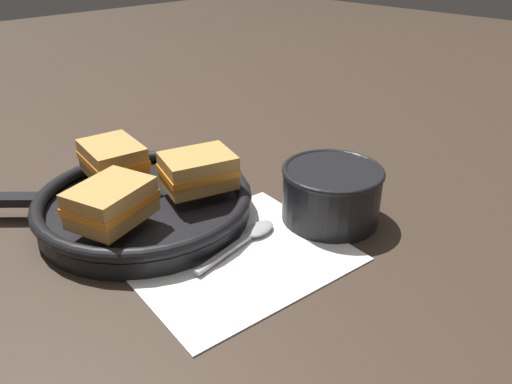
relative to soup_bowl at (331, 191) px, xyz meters
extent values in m
plane|color=#382B21|center=(-0.10, 0.03, -0.04)|extent=(4.00, 4.00, 0.00)
cube|color=white|center=(-0.15, 0.03, -0.04)|extent=(0.28, 0.25, 0.00)
cylinder|color=black|center=(0.00, 0.00, -0.01)|extent=(0.13, 0.13, 0.08)
cylinder|color=#DB5B1E|center=(0.00, 0.00, 0.02)|extent=(0.12, 0.12, 0.01)
torus|color=black|center=(0.00, 0.00, 0.03)|extent=(0.14, 0.14, 0.01)
cube|color=#9E9EA3|center=(-0.17, 0.03, -0.04)|extent=(0.10, 0.02, 0.01)
ellipsoid|color=#9E9EA3|center=(-0.09, 0.04, -0.04)|extent=(0.05, 0.03, 0.01)
cylinder|color=black|center=(-0.18, 0.18, -0.03)|extent=(0.28, 0.28, 0.02)
torus|color=black|center=(-0.18, 0.18, -0.01)|extent=(0.29, 0.29, 0.02)
cube|color=#C18E47|center=(-0.18, 0.26, 0.01)|extent=(0.08, 0.10, 0.02)
cube|color=orange|center=(-0.18, 0.26, 0.02)|extent=(0.09, 0.11, 0.01)
cube|color=#C18E47|center=(-0.18, 0.26, 0.04)|extent=(0.08, 0.10, 0.02)
cube|color=#C18E47|center=(-0.25, 0.14, 0.01)|extent=(0.11, 0.09, 0.02)
cube|color=orange|center=(-0.25, 0.14, 0.02)|extent=(0.11, 0.10, 0.01)
cube|color=#C18E47|center=(-0.25, 0.14, 0.04)|extent=(0.11, 0.09, 0.02)
cube|color=#C18E47|center=(-0.11, 0.14, 0.01)|extent=(0.11, 0.10, 0.02)
cube|color=orange|center=(-0.11, 0.14, 0.02)|extent=(0.11, 0.10, 0.01)
cube|color=#C18E47|center=(-0.11, 0.14, 0.04)|extent=(0.11, 0.10, 0.02)
camera|label=1|loc=(-0.49, -0.35, 0.31)|focal=35.00mm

